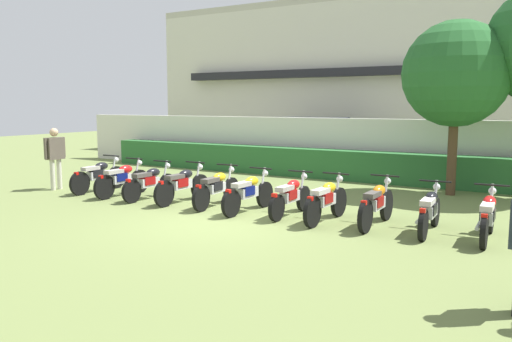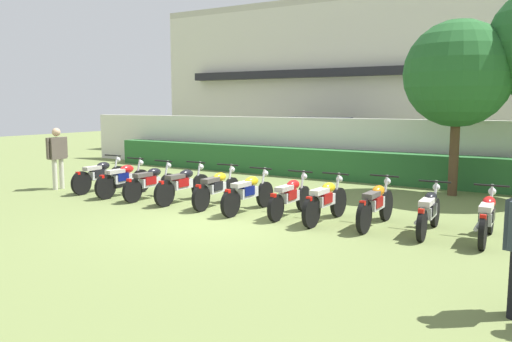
{
  "view_description": "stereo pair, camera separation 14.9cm",
  "coord_description": "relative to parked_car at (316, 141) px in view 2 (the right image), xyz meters",
  "views": [
    {
      "loc": [
        6.07,
        -8.49,
        2.42
      ],
      "look_at": [
        0.0,
        1.61,
        0.88
      ],
      "focal_mm": 36.33,
      "sensor_mm": 36.0,
      "label": 1
    },
    {
      "loc": [
        6.2,
        -8.41,
        2.42
      ],
      "look_at": [
        0.0,
        1.61,
        0.88
      ],
      "focal_mm": 36.33,
      "sensor_mm": 36.0,
      "label": 2
    }
  ],
  "objects": [
    {
      "name": "motorcycle_in_row_6",
      "position": [
        3.68,
        -9.11,
        -0.5
      ],
      "size": [
        0.6,
        1.84,
        0.94
      ],
      "rotation": [
        0.0,
        0.0,
        1.57
      ],
      "color": "black",
      "rests_on": "ground"
    },
    {
      "name": "motorcycle_in_row_3",
      "position": [
        0.71,
        -9.12,
        -0.48
      ],
      "size": [
        0.6,
        1.96,
        0.97
      ],
      "rotation": [
        0.0,
        0.0,
        1.53
      ],
      "color": "black",
      "rests_on": "ground"
    },
    {
      "name": "tree_near_inspector",
      "position": [
        6.15,
        -4.57,
        2.24
      ],
      "size": [
        2.76,
        2.76,
        4.57
      ],
      "color": "#4C3823",
      "rests_on": "ground"
    },
    {
      "name": "motorcycle_in_row_8",
      "position": [
        5.58,
        -9.09,
        -0.48
      ],
      "size": [
        0.6,
        1.94,
        0.98
      ],
      "rotation": [
        0.0,
        0.0,
        1.57
      ],
      "color": "black",
      "rests_on": "ground"
    },
    {
      "name": "hedge_row",
      "position": [
        2.65,
        -3.4,
        -0.46
      ],
      "size": [
        18.97,
        0.7,
        0.94
      ],
      "primitive_type": "cube",
      "color": "#28602D",
      "rests_on": "ground"
    },
    {
      "name": "inspector_person",
      "position": [
        -3.6,
        -9.43,
        0.11
      ],
      "size": [
        0.23,
        0.7,
        1.74
      ],
      "color": "beige",
      "rests_on": "ground"
    },
    {
      "name": "motorcycle_in_row_10",
      "position": [
        7.61,
        -9.13,
        -0.49
      ],
      "size": [
        0.6,
        1.85,
        0.96
      ],
      "rotation": [
        0.0,
        0.0,
        1.61
      ],
      "color": "black",
      "rests_on": "ground"
    },
    {
      "name": "motorcycle_in_row_0",
      "position": [
        -2.31,
        -9.06,
        -0.48
      ],
      "size": [
        0.6,
        1.99,
        0.98
      ],
      "rotation": [
        0.0,
        0.0,
        1.6
      ],
      "color": "black",
      "rests_on": "ground"
    },
    {
      "name": "motorcycle_in_row_1",
      "position": [
        -1.23,
        -9.22,
        -0.48
      ],
      "size": [
        0.6,
        1.87,
        0.98
      ],
      "rotation": [
        0.0,
        0.0,
        1.55
      ],
      "color": "black",
      "rests_on": "ground"
    },
    {
      "name": "motorcycle_in_row_5",
      "position": [
        2.69,
        -9.23,
        -0.49
      ],
      "size": [
        0.6,
        1.94,
        0.96
      ],
      "rotation": [
        0.0,
        0.0,
        1.53
      ],
      "color": "black",
      "rests_on": "ground"
    },
    {
      "name": "motorcycle_in_row_2",
      "position": [
        -0.3,
        -9.18,
        -0.49
      ],
      "size": [
        0.6,
        1.87,
        0.95
      ],
      "rotation": [
        0.0,
        0.0,
        1.54
      ],
      "color": "black",
      "rests_on": "ground"
    },
    {
      "name": "ground",
      "position": [
        2.65,
        -10.44,
        -0.94
      ],
      "size": [
        60.0,
        60.0,
        0.0
      ],
      "primitive_type": "plane",
      "color": "olive"
    },
    {
      "name": "motorcycle_in_row_9",
      "position": [
        6.61,
        -9.1,
        -0.5
      ],
      "size": [
        0.6,
        1.85,
        0.94
      ],
      "rotation": [
        0.0,
        0.0,
        1.62
      ],
      "color": "black",
      "rests_on": "ground"
    },
    {
      "name": "building",
      "position": [
        2.65,
        5.68,
        2.64
      ],
      "size": [
        24.96,
        6.5,
        7.15
      ],
      "color": "beige",
      "rests_on": "ground"
    },
    {
      "name": "parked_car",
      "position": [
        0.0,
        0.0,
        0.0
      ],
      "size": [
        4.62,
        2.33,
        1.89
      ],
      "rotation": [
        0.0,
        0.0,
        -0.07
      ],
      "color": "#9EA3A8",
      "rests_on": "ground"
    },
    {
      "name": "motorcycle_in_row_4",
      "position": [
        1.71,
        -9.09,
        -0.49
      ],
      "size": [
        0.6,
        1.94,
        0.96
      ],
      "rotation": [
        0.0,
        0.0,
        1.62
      ],
      "color": "black",
      "rests_on": "ground"
    },
    {
      "name": "motorcycle_in_row_7",
      "position": [
        4.57,
        -9.24,
        -0.48
      ],
      "size": [
        0.6,
        1.86,
        0.97
      ],
      "rotation": [
        0.0,
        0.0,
        1.53
      ],
      "color": "black",
      "rests_on": "ground"
    },
    {
      "name": "compound_wall",
      "position": [
        2.65,
        -2.7,
        0.03
      ],
      "size": [
        23.71,
        0.3,
        1.94
      ],
      "primitive_type": "cube",
      "color": "silver",
      "rests_on": "ground"
    }
  ]
}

